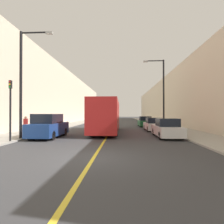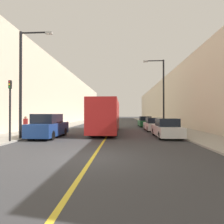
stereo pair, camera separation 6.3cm
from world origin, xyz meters
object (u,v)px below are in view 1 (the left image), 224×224
(traffic_light, at_px, (10,108))
(street_lamp_right, at_px, (162,90))
(parked_suv_left, at_px, (49,127))
(car_right_mid, at_px, (154,125))
(car_right_near, at_px, (167,129))
(car_right_far, at_px, (145,122))
(pedestrian, at_px, (26,125))
(bus, at_px, (106,116))
(street_lamp_left, at_px, (23,78))

(traffic_light, bearing_deg, street_lamp_right, 39.24)
(parked_suv_left, distance_m, car_right_mid, 11.37)
(car_right_near, bearing_deg, car_right_mid, 90.56)
(car_right_far, bearing_deg, pedestrian, -139.63)
(car_right_near, bearing_deg, bus, 145.23)
(car_right_near, bearing_deg, pedestrian, 174.60)
(car_right_near, bearing_deg, street_lamp_left, -170.32)
(parked_suv_left, relative_size, pedestrian, 2.78)
(parked_suv_left, bearing_deg, bus, 44.68)
(car_right_mid, height_order, traffic_light, traffic_light)
(car_right_near, relative_size, street_lamp_right, 0.51)
(car_right_far, bearing_deg, street_lamp_right, -73.97)
(bus, relative_size, traffic_light, 2.50)
(street_lamp_left, distance_m, street_lamp_right, 14.99)
(street_lamp_right, xyz_separation_m, pedestrian, (-13.77, -5.62, -3.88))
(street_lamp_right, bearing_deg, parked_suv_left, -145.44)
(car_right_near, relative_size, car_right_mid, 0.98)
(car_right_far, height_order, street_lamp_left, street_lamp_left)
(car_right_mid, xyz_separation_m, traffic_light, (-11.09, -8.75, 1.67))
(bus, height_order, street_lamp_right, street_lamp_right)
(bus, height_order, car_right_far, bus)
(car_right_near, xyz_separation_m, car_right_mid, (-0.05, 5.50, -0.03))
(bus, relative_size, car_right_far, 2.38)
(street_lamp_left, distance_m, pedestrian, 5.06)
(street_lamp_left, bearing_deg, street_lamp_right, 35.44)
(parked_suv_left, xyz_separation_m, traffic_light, (-1.52, -2.62, 1.45))
(bus, relative_size, parked_suv_left, 2.29)
(parked_suv_left, height_order, car_right_near, parked_suv_left)
(bus, relative_size, car_right_near, 2.41)
(car_right_near, height_order, street_lamp_right, street_lamp_right)
(car_right_far, height_order, street_lamp_right, street_lamp_right)
(car_right_near, height_order, pedestrian, pedestrian)
(street_lamp_left, relative_size, street_lamp_right, 0.96)
(pedestrian, bearing_deg, car_right_far, 40.37)
(car_right_far, relative_size, pedestrian, 2.67)
(bus, distance_m, street_lamp_left, 8.51)
(parked_suv_left, bearing_deg, car_right_near, 3.75)
(street_lamp_left, bearing_deg, car_right_far, 51.49)
(bus, bearing_deg, car_right_far, 57.84)
(bus, bearing_deg, car_right_mid, 19.34)
(bus, bearing_deg, car_right_near, -34.77)
(parked_suv_left, xyz_separation_m, street_lamp_left, (-1.41, -1.25, 3.76))
(car_right_far, bearing_deg, parked_suv_left, -127.31)
(car_right_mid, xyz_separation_m, pedestrian, (-12.54, -4.31, 0.27))
(car_right_mid, relative_size, traffic_light, 1.06)
(car_right_far, bearing_deg, traffic_light, -126.12)
(car_right_mid, height_order, pedestrian, pedestrian)
(parked_suv_left, distance_m, pedestrian, 3.48)
(traffic_light, bearing_deg, street_lamp_left, 85.63)
(street_lamp_left, bearing_deg, car_right_near, 9.68)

